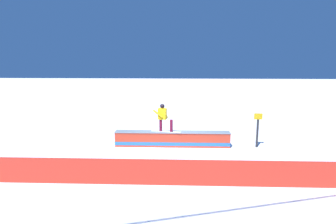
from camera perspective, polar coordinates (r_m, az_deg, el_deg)
name	(u,v)px	position (r m, az deg, el deg)	size (l,w,h in m)	color
ground_plane	(172,146)	(13.84, 0.89, -7.16)	(120.00, 120.00, 0.00)	white
grind_box	(172,140)	(13.74, 0.89, -5.78)	(5.72, 0.61, 0.76)	red
snowboarder	(163,117)	(13.52, -0.99, -0.99)	(1.52, 0.60, 1.38)	silver
safety_fence	(167,172)	(9.53, -0.23, -12.48)	(12.94, 0.06, 0.91)	red
trail_marker	(258,129)	(14.17, 18.17, -3.41)	(0.40, 0.10, 1.71)	#262628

